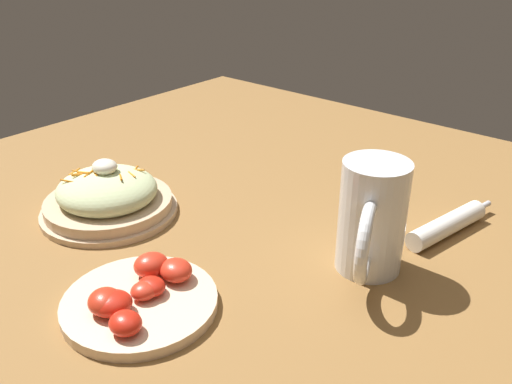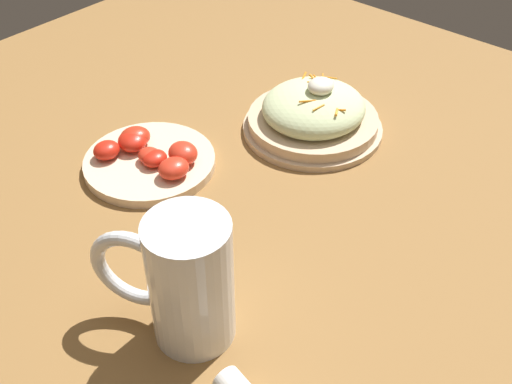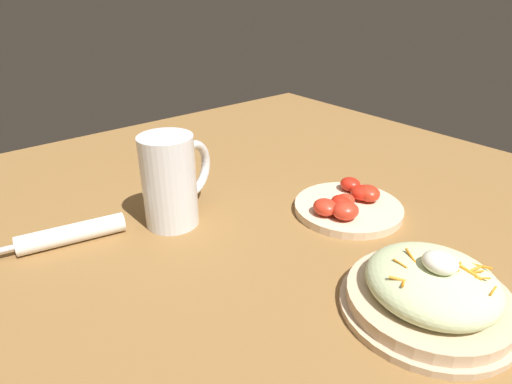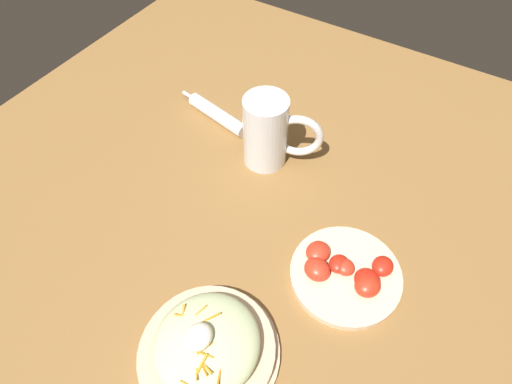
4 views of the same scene
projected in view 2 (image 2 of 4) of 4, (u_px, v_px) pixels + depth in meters
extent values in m
plane|color=olive|center=(235.00, 223.00, 0.85)|extent=(1.43, 1.43, 0.00)
cylinder|color=#D1B28E|center=(312.00, 128.00, 1.01)|extent=(0.22, 0.22, 0.01)
cylinder|color=#D1B28E|center=(313.00, 121.00, 1.00)|extent=(0.21, 0.21, 0.02)
ellipsoid|color=beige|center=(314.00, 107.00, 0.99)|extent=(0.17, 0.16, 0.06)
cylinder|color=orange|center=(316.00, 83.00, 0.99)|extent=(0.01, 0.03, 0.01)
cylinder|color=orange|center=(318.00, 80.00, 1.00)|extent=(0.03, 0.01, 0.01)
cylinder|color=orange|center=(319.00, 108.00, 0.94)|extent=(0.02, 0.01, 0.00)
cylinder|color=orange|center=(317.00, 79.00, 1.01)|extent=(0.01, 0.02, 0.00)
cylinder|color=orange|center=(308.00, 101.00, 0.95)|extent=(0.02, 0.02, 0.01)
cylinder|color=orange|center=(303.00, 77.00, 1.02)|extent=(0.03, 0.01, 0.00)
cylinder|color=orange|center=(323.00, 79.00, 1.01)|extent=(0.02, 0.02, 0.01)
cylinder|color=orange|center=(315.00, 85.00, 0.98)|extent=(0.03, 0.01, 0.00)
cylinder|color=orange|center=(330.00, 78.00, 1.02)|extent=(0.01, 0.02, 0.01)
cylinder|color=orange|center=(336.00, 112.00, 0.94)|extent=(0.02, 0.01, 0.00)
cylinder|color=orange|center=(341.00, 111.00, 0.94)|extent=(0.01, 0.02, 0.01)
cylinder|color=orange|center=(314.00, 79.00, 1.01)|extent=(0.01, 0.02, 0.01)
ellipsoid|color=white|center=(321.00, 86.00, 0.97)|extent=(0.04, 0.04, 0.02)
cylinder|color=white|center=(191.00, 282.00, 0.66)|extent=(0.09, 0.09, 0.16)
cylinder|color=orange|center=(193.00, 298.00, 0.68)|extent=(0.08, 0.08, 0.11)
cylinder|color=white|center=(189.00, 260.00, 0.64)|extent=(0.08, 0.08, 0.01)
torus|color=white|center=(135.00, 269.00, 0.68)|extent=(0.06, 0.10, 0.10)
cylinder|color=beige|center=(150.00, 162.00, 0.94)|extent=(0.19, 0.19, 0.01)
ellipsoid|color=red|center=(135.00, 137.00, 0.95)|extent=(0.06, 0.06, 0.03)
ellipsoid|color=red|center=(155.00, 158.00, 0.92)|extent=(0.04, 0.04, 0.02)
ellipsoid|color=red|center=(174.00, 168.00, 0.89)|extent=(0.05, 0.05, 0.03)
ellipsoid|color=red|center=(133.00, 141.00, 0.95)|extent=(0.07, 0.07, 0.03)
ellipsoid|color=red|center=(107.00, 150.00, 0.93)|extent=(0.04, 0.04, 0.03)
ellipsoid|color=red|center=(183.00, 153.00, 0.92)|extent=(0.05, 0.06, 0.03)
ellipsoid|color=red|center=(150.00, 156.00, 0.92)|extent=(0.04, 0.04, 0.02)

